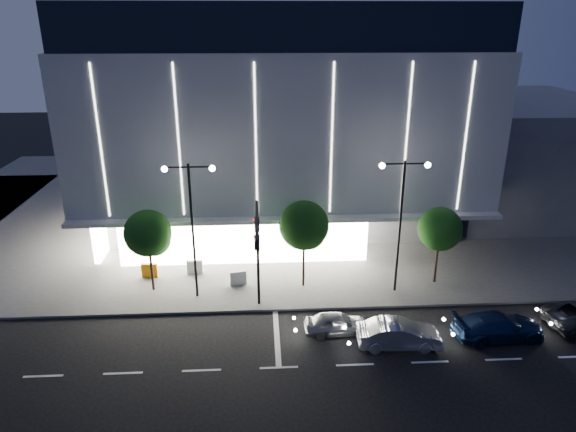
# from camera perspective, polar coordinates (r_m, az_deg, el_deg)

# --- Properties ---
(ground) EXTENTS (160.00, 160.00, 0.00)m
(ground) POSITION_cam_1_polar(r_m,az_deg,el_deg) (29.05, -5.22, -14.77)
(ground) COLOR black
(ground) RESTS_ON ground
(sidewalk_museum) EXTENTS (70.00, 40.00, 0.15)m
(sidewalk_museum) POSITION_cam_1_polar(r_m,az_deg,el_deg) (50.62, 1.20, 1.51)
(sidewalk_museum) COLOR #474747
(sidewalk_museum) RESTS_ON ground
(museum) EXTENTS (30.00, 25.80, 18.00)m
(museum) POSITION_cam_1_polar(r_m,az_deg,el_deg) (46.56, -1.08, 11.50)
(museum) COLOR #4C4C51
(museum) RESTS_ON ground
(annex_building) EXTENTS (16.00, 20.00, 10.00)m
(annex_building) POSITION_cam_1_polar(r_m,az_deg,el_deg) (54.97, 23.79, 6.65)
(annex_building) COLOR #4C4C51
(annex_building) RESTS_ON ground
(traffic_mast) EXTENTS (0.33, 5.89, 7.07)m
(traffic_mast) POSITION_cam_1_polar(r_m,az_deg,el_deg) (29.44, -3.42, -2.92)
(traffic_mast) COLOR black
(traffic_mast) RESTS_ON ground
(street_lamp_west) EXTENTS (3.16, 0.36, 9.00)m
(street_lamp_west) POSITION_cam_1_polar(r_m,az_deg,el_deg) (31.83, -10.68, 0.43)
(street_lamp_west) COLOR black
(street_lamp_west) RESTS_ON ground
(street_lamp_east) EXTENTS (3.16, 0.36, 9.00)m
(street_lamp_east) POSITION_cam_1_polar(r_m,az_deg,el_deg) (32.76, 12.49, 0.88)
(street_lamp_east) COLOR black
(street_lamp_east) RESTS_ON ground
(tree_left) EXTENTS (3.02, 3.02, 5.72)m
(tree_left) POSITION_cam_1_polar(r_m,az_deg,el_deg) (33.98, -15.24, -2.12)
(tree_left) COLOR black
(tree_left) RESTS_ON ground
(tree_mid) EXTENTS (3.25, 3.25, 6.15)m
(tree_mid) POSITION_cam_1_polar(r_m,az_deg,el_deg) (33.21, 1.83, -1.33)
(tree_mid) COLOR black
(tree_mid) RESTS_ON ground
(tree_right) EXTENTS (2.91, 2.91, 5.51)m
(tree_right) POSITION_cam_1_polar(r_m,az_deg,el_deg) (35.31, 16.54, -1.63)
(tree_right) COLOR black
(tree_right) RESTS_ON ground
(car_lead) EXTENTS (3.74, 1.53, 1.27)m
(car_lead) POSITION_cam_1_polar(r_m,az_deg,el_deg) (30.20, 5.45, -11.79)
(car_lead) COLOR gray
(car_lead) RESTS_ON ground
(car_second) EXTENTS (4.65, 1.79, 1.51)m
(car_second) POSITION_cam_1_polar(r_m,az_deg,el_deg) (29.57, 12.20, -12.73)
(car_second) COLOR #ACB0B4
(car_second) RESTS_ON ground
(car_third) EXTENTS (5.33, 2.51, 1.50)m
(car_third) POSITION_cam_1_polar(r_m,az_deg,el_deg) (31.92, 22.32, -11.25)
(car_third) COLOR #14254B
(car_third) RESTS_ON ground
(barrier_a) EXTENTS (1.12, 0.34, 1.00)m
(barrier_a) POSITION_cam_1_polar(r_m,az_deg,el_deg) (37.08, -15.11, -5.86)
(barrier_a) COLOR orange
(barrier_a) RESTS_ON sidewalk_museum
(barrier_b) EXTENTS (1.10, 0.27, 1.00)m
(barrier_b) POSITION_cam_1_polar(r_m,az_deg,el_deg) (36.90, -10.32, -5.57)
(barrier_b) COLOR silver
(barrier_b) RESTS_ON sidewalk_museum
(barrier_d) EXTENTS (1.13, 0.48, 1.00)m
(barrier_d) POSITION_cam_1_polar(r_m,az_deg,el_deg) (34.99, -5.56, -6.87)
(barrier_d) COLOR silver
(barrier_d) RESTS_ON sidewalk_museum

